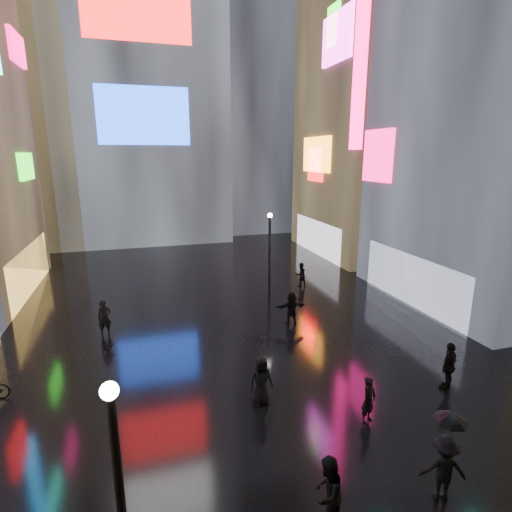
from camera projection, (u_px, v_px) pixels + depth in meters
name	position (u px, v px, depth m)	size (l,w,h in m)	color
ground	(217.00, 306.00, 23.52)	(140.00, 140.00, 0.00)	black
building_right_far	(376.00, 90.00, 33.76)	(10.28, 12.00, 28.00)	black
tower_main	(136.00, 27.00, 39.75)	(16.00, 14.20, 42.00)	black
tower_flank_right	(247.00, 80.00, 45.94)	(12.00, 12.00, 34.00)	black
tower_flank_left	(18.00, 106.00, 36.85)	(10.00, 10.00, 26.00)	black
lamp_near	(120.00, 500.00, 6.82)	(0.30, 0.30, 5.20)	black
lamp_far	(270.00, 249.00, 24.92)	(0.30, 0.30, 5.20)	black
pedestrian_1	(327.00, 493.00, 9.40)	(0.91, 0.71, 1.87)	black
pedestrian_2	(443.00, 468.00, 10.18)	(1.17, 0.67, 1.81)	black
pedestrian_3	(449.00, 366.00, 15.01)	(1.11, 0.46, 1.89)	black
pedestrian_4	(261.00, 381.00, 14.15)	(0.86, 0.56, 1.77)	black
pedestrian_5	(291.00, 308.00, 20.82)	(1.62, 0.52, 1.75)	black
pedestrian_6	(104.00, 318.00, 19.56)	(0.65, 0.43, 1.78)	black
pedestrian_7	(301.00, 274.00, 26.91)	(0.78, 0.61, 1.61)	black
umbrella_1	(449.00, 426.00, 9.86)	(0.81, 0.81, 0.71)	black
umbrella_2	(261.00, 348.00, 13.84)	(0.87, 0.89, 0.80)	black
pedestrian_8	(369.00, 400.00, 13.17)	(0.59, 0.39, 1.61)	black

